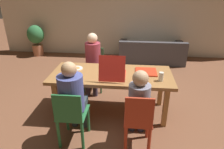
% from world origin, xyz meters
% --- Properties ---
extents(ground_plane, '(20.00, 20.00, 0.00)m').
position_xyz_m(ground_plane, '(0.00, 0.00, 0.00)').
color(ground_plane, brown).
extents(back_wall, '(7.88, 0.12, 2.71)m').
position_xyz_m(back_wall, '(0.00, 3.35, 1.36)').
color(back_wall, beige).
rests_on(back_wall, ground).
extents(dining_table, '(2.06, 0.90, 0.77)m').
position_xyz_m(dining_table, '(0.00, 0.00, 0.68)').
color(dining_table, '#9A6838').
rests_on(dining_table, ground).
extents(chair_0, '(0.42, 0.43, 0.90)m').
position_xyz_m(chair_0, '(-0.48, 0.93, 0.51)').
color(chair_0, '#316137').
rests_on(chair_0, ground).
extents(person_0, '(0.32, 0.52, 1.26)m').
position_xyz_m(person_0, '(-0.48, 0.79, 0.74)').
color(person_0, '#372E3D').
rests_on(person_0, ground).
extents(chair_1, '(0.40, 0.45, 0.88)m').
position_xyz_m(chair_1, '(-0.48, -0.86, 0.48)').
color(chair_1, '#266C3A').
rests_on(chair_1, ground).
extents(person_1, '(0.35, 0.53, 1.25)m').
position_xyz_m(person_1, '(-0.48, -0.73, 0.74)').
color(person_1, '#313E43').
rests_on(person_1, ground).
extents(chair_2, '(0.38, 0.43, 0.91)m').
position_xyz_m(chair_2, '(0.45, -0.89, 0.48)').
color(chair_2, '#AF361F').
rests_on(chair_2, ground).
extents(person_2, '(0.29, 0.52, 1.19)m').
position_xyz_m(person_2, '(0.45, -0.74, 0.69)').
color(person_2, '#2D344C').
rests_on(person_2, ground).
extents(pizza_box_0, '(0.36, 0.36, 0.02)m').
position_xyz_m(pizza_box_0, '(0.59, 0.11, 0.78)').
color(pizza_box_0, red).
rests_on(pizza_box_0, dining_table).
extents(pizza_box_1, '(0.40, 0.51, 0.42)m').
position_xyz_m(pizza_box_1, '(0.04, -0.12, 0.82)').
color(pizza_box_1, red).
rests_on(pizza_box_1, dining_table).
extents(plate_0, '(0.23, 0.23, 0.03)m').
position_xyz_m(plate_0, '(-0.66, 0.15, 0.78)').
color(plate_0, white).
rests_on(plate_0, dining_table).
extents(plate_1, '(0.22, 0.22, 0.01)m').
position_xyz_m(plate_1, '(-0.63, -0.28, 0.77)').
color(plate_1, white).
rests_on(plate_1, dining_table).
extents(drinking_glass_0, '(0.08, 0.08, 0.14)m').
position_xyz_m(drinking_glass_0, '(0.80, -0.20, 0.84)').
color(drinking_glass_0, silver).
rests_on(drinking_glass_0, dining_table).
extents(drinking_glass_1, '(0.07, 0.07, 0.11)m').
position_xyz_m(drinking_glass_1, '(-0.63, -0.06, 0.82)').
color(drinking_glass_1, '#D9CA5D').
rests_on(drinking_glass_1, dining_table).
extents(couch, '(1.90, 0.89, 0.69)m').
position_xyz_m(couch, '(0.92, 2.74, 0.25)').
color(couch, '#464448').
rests_on(couch, ground).
extents(potted_plant, '(0.53, 0.53, 0.98)m').
position_xyz_m(potted_plant, '(-2.74, 2.98, 0.59)').
color(potted_plant, '#B6704F').
rests_on(potted_plant, ground).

